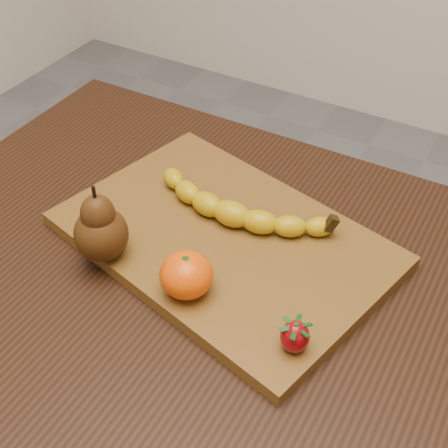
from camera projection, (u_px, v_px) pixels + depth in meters
The scene contains 6 objects.
table at pixel (223, 322), 0.91m from camera, with size 1.00×0.70×0.76m.
cutting_board at pixel (224, 240), 0.88m from camera, with size 0.45×0.30×0.02m, color brown.
banana at pixel (232, 214), 0.88m from camera, with size 0.24×0.06×0.04m, color #BF9B08, non-canonical shape.
pear at pixel (99, 222), 0.81m from camera, with size 0.07×0.07×0.11m, color #41230A, non-canonical shape.
mandarin at pixel (186, 275), 0.78m from camera, with size 0.07×0.07×0.06m, color #EF4C02.
strawberry at pixel (295, 336), 0.71m from camera, with size 0.03×0.03×0.04m, color #8A030A, non-canonical shape.
Camera 1 is at (0.29, -0.51, 1.37)m, focal length 50.00 mm.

